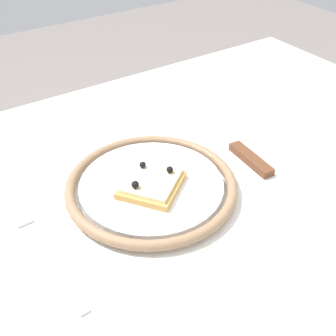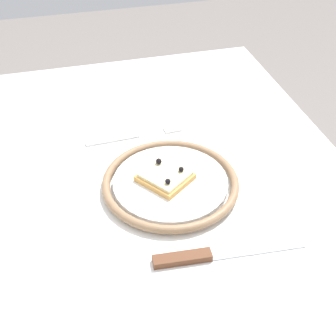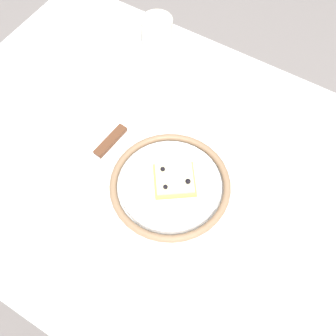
% 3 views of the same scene
% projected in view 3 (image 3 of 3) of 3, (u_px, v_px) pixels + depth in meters
% --- Properties ---
extents(ground_plane, '(6.00, 6.00, 0.00)m').
position_uv_depth(ground_plane, '(166.00, 272.00, 1.54)').
color(ground_plane, slate).
extents(dining_table, '(1.09, 0.76, 0.77)m').
position_uv_depth(dining_table, '(165.00, 191.00, 0.96)').
color(dining_table, white).
rests_on(dining_table, ground_plane).
extents(plate, '(0.24, 0.24, 0.02)m').
position_uv_depth(plate, '(170.00, 185.00, 0.83)').
color(plate, white).
rests_on(plate, dining_table).
extents(pizza_slice_near, '(0.11, 0.11, 0.03)m').
position_uv_depth(pizza_slice_near, '(174.00, 180.00, 0.82)').
color(pizza_slice_near, tan).
rests_on(pizza_slice_near, plate).
extents(knife, '(0.04, 0.24, 0.01)m').
position_uv_depth(knife, '(101.00, 152.00, 0.88)').
color(knife, silver).
rests_on(knife, dining_table).
extents(fork, '(0.03, 0.20, 0.00)m').
position_uv_depth(fork, '(252.00, 216.00, 0.81)').
color(fork, silver).
rests_on(fork, dining_table).
extents(cup, '(0.08, 0.08, 0.09)m').
position_uv_depth(cup, '(157.00, 35.00, 1.00)').
color(cup, beige).
rests_on(cup, dining_table).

